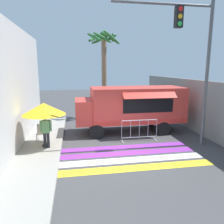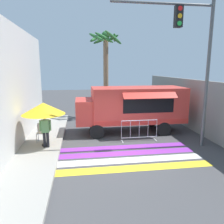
# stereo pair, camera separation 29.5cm
# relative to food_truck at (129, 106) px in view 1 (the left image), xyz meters

# --- Properties ---
(ground_plane) EXTENTS (60.00, 60.00, 0.00)m
(ground_plane) POSITION_rel_food_truck_xyz_m (-0.96, -3.34, -1.60)
(ground_plane) COLOR #424244
(sidewalk_left) EXTENTS (4.40, 16.00, 0.13)m
(sidewalk_left) POSITION_rel_food_truck_xyz_m (-6.06, -3.34, -1.53)
(sidewalk_left) COLOR #99968E
(sidewalk_left) RESTS_ON ground_plane
(building_left_facade) EXTENTS (0.25, 16.00, 5.77)m
(building_left_facade) POSITION_rel_food_truck_xyz_m (-5.87, -3.34, 1.28)
(building_left_facade) COLOR silver
(building_left_facade) RESTS_ON ground_plane
(concrete_wall_right) EXTENTS (0.20, 16.00, 3.10)m
(concrete_wall_right) POSITION_rel_food_truck_xyz_m (4.03, -0.34, -0.05)
(concrete_wall_right) COLOR gray
(concrete_wall_right) RESTS_ON ground_plane
(crosswalk_painted) EXTENTS (6.40, 2.84, 0.01)m
(crosswalk_painted) POSITION_rel_food_truck_xyz_m (-0.96, -3.68, -1.60)
(crosswalk_painted) COLOR yellow
(crosswalk_painted) RESTS_ON ground_plane
(food_truck) EXTENTS (6.31, 2.74, 2.68)m
(food_truck) POSITION_rel_food_truck_xyz_m (0.00, 0.00, 0.00)
(food_truck) COLOR #D13D33
(food_truck) RESTS_ON ground_plane
(traffic_signal_pole) EXTENTS (4.77, 0.29, 6.84)m
(traffic_signal_pole) POSITION_rel_food_truck_xyz_m (2.14, -2.86, 3.06)
(traffic_signal_pole) COLOR #515456
(traffic_signal_pole) RESTS_ON ground_plane
(patio_umbrella) EXTENTS (1.99, 1.99, 2.08)m
(patio_umbrella) POSITION_rel_food_truck_xyz_m (-4.58, -2.10, 0.34)
(patio_umbrella) COLOR black
(patio_umbrella) RESTS_ON sidewalk_left
(folding_chair) EXTENTS (0.45, 0.45, 0.90)m
(folding_chair) POSITION_rel_food_truck_xyz_m (-4.85, -1.37, -0.93)
(folding_chair) COLOR #4C4C51
(folding_chair) RESTS_ON sidewalk_left
(vendor_person) EXTENTS (0.53, 0.21, 1.56)m
(vendor_person) POSITION_rel_food_truck_xyz_m (-4.51, -2.36, -0.59)
(vendor_person) COLOR black
(vendor_person) RESTS_ON sidewalk_left
(barricade_front) EXTENTS (1.92, 0.44, 1.14)m
(barricade_front) POSITION_rel_food_truck_xyz_m (0.14, -1.75, -1.04)
(barricade_front) COLOR #B7BABF
(barricade_front) RESTS_ON ground_plane
(palm_tree) EXTENTS (2.53, 2.50, 6.42)m
(palm_tree) POSITION_rel_food_truck_xyz_m (-0.93, 4.11, 2.89)
(palm_tree) COLOR #7A664C
(palm_tree) RESTS_ON ground_plane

